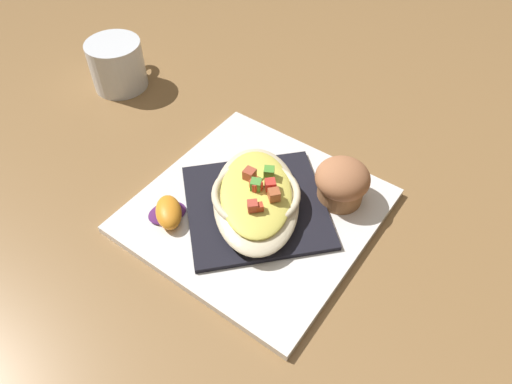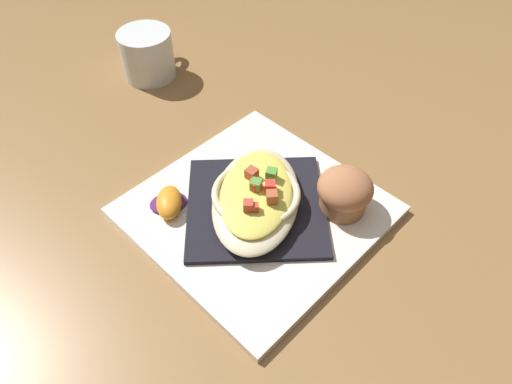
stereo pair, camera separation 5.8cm
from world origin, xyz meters
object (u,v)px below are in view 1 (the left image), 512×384
(muffin, at_px, (342,182))
(orange_garnish, at_px, (168,212))
(coffee_mug, at_px, (118,67))
(square_plate, at_px, (256,210))
(gratin_dish, at_px, (256,196))

(muffin, height_order, orange_garnish, muffin)
(orange_garnish, relative_size, coffee_mug, 0.58)
(muffin, height_order, coffee_mug, coffee_mug)
(muffin, distance_m, coffee_mug, 0.43)
(square_plate, height_order, muffin, muffin)
(gratin_dish, bearing_deg, muffin, 136.94)
(square_plate, bearing_deg, coffee_mug, -103.46)
(gratin_dish, relative_size, orange_garnish, 3.17)
(gratin_dish, bearing_deg, square_plate, -69.56)
(gratin_dish, distance_m, orange_garnish, 0.11)
(square_plate, distance_m, orange_garnish, 0.11)
(orange_garnish, height_order, coffee_mug, coffee_mug)
(coffee_mug, bearing_deg, orange_garnish, 59.35)
(muffin, bearing_deg, square_plate, -43.09)
(gratin_dish, relative_size, coffee_mug, 1.83)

